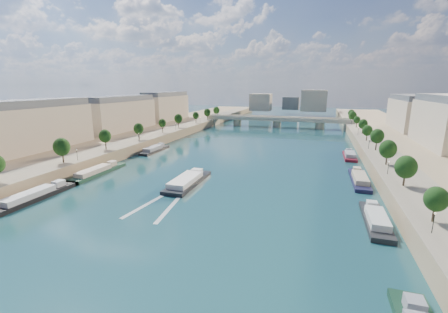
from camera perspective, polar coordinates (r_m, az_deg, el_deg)
The scene contains 16 objects.
ground at distance 123.66m, azimuth 2.47°, elevation -1.59°, with size 700.00×700.00×0.00m, color #0B2934.
quay_left at distance 157.33m, azimuth -23.75°, elevation 1.47°, with size 44.00×520.00×5.00m, color #9E8460.
quay_right at distance 126.05m, azimuth 36.00°, elevation -2.75°, with size 44.00×520.00×5.00m, color #9E8460.
pave_left at distance 147.48m, azimuth -19.43°, elevation 2.12°, with size 14.00×520.00×0.10m, color gray.
pave_right at distance 121.37m, azimuth 29.47°, elevation -1.19°, with size 14.00×520.00×0.10m, color gray.
trees_left at distance 146.99m, azimuth -18.50°, elevation 4.31°, with size 4.80×268.80×8.26m.
trees_right at distance 129.52m, azimuth 28.02°, elevation 2.27°, with size 4.80×268.80×8.26m.
lamps_left at distance 136.50m, azimuth -20.49°, elevation 2.34°, with size 0.36×200.36×4.28m.
lamps_right at distance 124.72m, azimuth 27.15°, elevation 0.72°, with size 0.36×200.36×4.28m.
buildings_left at distance 172.85m, azimuth -24.86°, elevation 7.03°, with size 16.00×226.00×23.20m.
skyline at distance 336.49m, azimuth 12.98°, elevation 10.15°, with size 79.00×42.00×22.00m.
bridge at distance 238.56m, azimuth 10.04°, elevation 6.76°, with size 112.00×12.00×8.15m.
tour_barge at distance 100.49m, azimuth -6.93°, elevation -4.72°, with size 7.37×25.25×3.60m.
wake at distance 86.83m, azimuth -11.49°, elevation -8.50°, with size 10.76×25.96×0.04m.
moored_barges_left at distance 100.70m, azimuth -33.63°, elevation -6.97°, with size 5.00×160.41×3.60m.
moored_barges_right at distance 78.01m, azimuth 27.33°, elevation -11.76°, with size 5.00×162.74×3.60m.
Camera 1 is at (30.78, -15.38, 32.09)m, focal length 24.00 mm.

